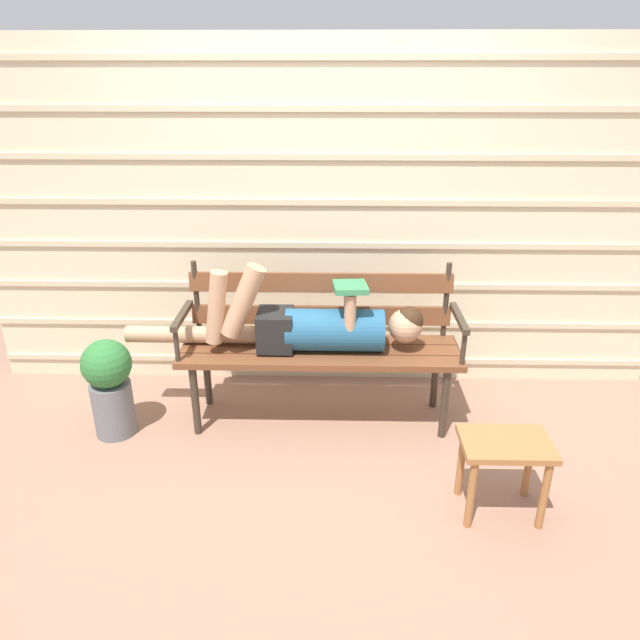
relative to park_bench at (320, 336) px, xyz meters
name	(u,v)px	position (x,y,z in m)	size (l,w,h in m)	color
ground_plane	(319,435)	(0.00, -0.24, -0.52)	(12.00, 12.00, 0.00)	#936B56
house_siding	(322,223)	(0.00, 0.49, 0.55)	(4.31, 0.08, 2.13)	beige
park_bench	(320,336)	(0.00, 0.00, 0.00)	(1.60, 0.43, 0.92)	brown
reclining_person	(310,325)	(-0.06, -0.07, 0.10)	(1.70, 0.26, 0.53)	#23567A
footstool	(504,457)	(0.86, -0.83, -0.21)	(0.41, 0.28, 0.39)	#9E6638
potted_plant	(110,384)	(-1.18, -0.23, -0.20)	(0.27, 0.27, 0.58)	slate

